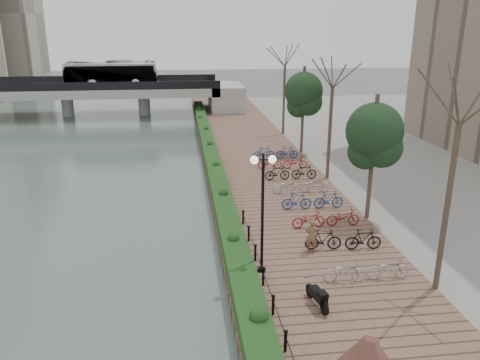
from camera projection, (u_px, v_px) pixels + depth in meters
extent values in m
plane|color=#59595B|center=(237.00, 348.00, 15.43)|extent=(220.00, 220.00, 0.00)
cube|color=#42524C|center=(13.00, 161.00, 37.25)|extent=(30.00, 130.00, 0.02)
cube|color=brown|center=(264.00, 177.00, 32.34)|extent=(8.00, 75.00, 0.50)
cube|color=gray|center=(479.00, 169.00, 34.24)|extent=(24.00, 75.00, 0.50)
cube|color=#193915|center=(213.00, 161.00, 34.13)|extent=(1.10, 56.00, 0.60)
cylinder|color=black|center=(286.00, 342.00, 14.39)|extent=(0.10, 0.10, 0.70)
cylinder|color=black|center=(273.00, 306.00, 16.28)|extent=(0.10, 0.10, 0.70)
cylinder|color=black|center=(263.00, 277.00, 18.17)|extent=(0.10, 0.10, 0.70)
cylinder|color=black|center=(255.00, 253.00, 20.05)|extent=(0.10, 0.10, 0.70)
cylinder|color=black|center=(249.00, 234.00, 21.94)|extent=(0.10, 0.10, 0.70)
cylinder|color=black|center=(243.00, 218.00, 23.83)|extent=(0.10, 0.10, 0.70)
cylinder|color=black|center=(262.00, 214.00, 18.58)|extent=(0.12, 0.12, 5.01)
cylinder|color=black|center=(263.00, 160.00, 17.88)|extent=(0.70, 0.06, 0.06)
sphere|color=white|center=(254.00, 160.00, 17.84)|extent=(0.32, 0.32, 0.32)
sphere|color=white|center=(272.00, 159.00, 17.92)|extent=(0.32, 0.32, 0.32)
imported|color=brown|center=(311.00, 236.00, 20.73)|extent=(0.62, 0.47, 1.56)
imported|color=#A4A5A8|center=(343.00, 270.00, 18.45)|extent=(0.60, 1.71, 0.90)
imported|color=black|center=(324.00, 241.00, 20.89)|extent=(0.47, 1.66, 1.00)
imported|color=maroon|center=(309.00, 219.00, 23.36)|extent=(0.60, 1.71, 0.90)
imported|color=navy|center=(296.00, 200.00, 25.80)|extent=(0.47, 1.66, 1.00)
imported|color=#A4A5A8|center=(286.00, 186.00, 28.27)|extent=(0.60, 1.71, 0.90)
imported|color=black|center=(278.00, 173.00, 30.71)|extent=(0.47, 1.66, 1.00)
imported|color=maroon|center=(270.00, 163.00, 33.17)|extent=(0.60, 1.72, 0.90)
imported|color=navy|center=(264.00, 153.00, 35.61)|extent=(0.47, 1.66, 1.00)
imported|color=#A4A5A8|center=(387.00, 268.00, 18.67)|extent=(0.60, 1.71, 0.90)
imported|color=black|center=(363.00, 239.00, 21.10)|extent=(0.47, 1.66, 1.00)
imported|color=maroon|center=(343.00, 218.00, 23.57)|extent=(0.60, 1.71, 0.90)
imported|color=navy|center=(328.00, 199.00, 26.01)|extent=(0.47, 1.66, 1.00)
imported|color=#A4A5A8|center=(315.00, 185.00, 28.48)|extent=(0.60, 1.71, 0.90)
imported|color=black|center=(304.00, 172.00, 30.92)|extent=(0.47, 1.66, 1.00)
imported|color=maroon|center=(295.00, 162.00, 33.39)|extent=(0.60, 1.72, 0.90)
imported|color=navy|center=(287.00, 152.00, 35.83)|extent=(0.47, 1.66, 1.00)
cube|color=#AFAFAA|center=(66.00, 91.00, 55.20)|extent=(36.00, 8.00, 1.00)
cube|color=black|center=(57.00, 87.00, 51.22)|extent=(36.00, 0.15, 0.90)
cube|color=black|center=(72.00, 80.00, 58.58)|extent=(36.00, 0.15, 0.90)
cylinder|color=#AFAFAA|center=(68.00, 106.00, 55.74)|extent=(1.40, 1.40, 2.50)
cylinder|color=#AFAFAA|center=(144.00, 104.00, 56.80)|extent=(1.40, 1.40, 2.50)
imported|color=silver|center=(111.00, 73.00, 55.22)|extent=(2.52, 10.77, 3.00)
cube|color=#A49D88|center=(0.00, 14.00, 83.16)|extent=(12.00, 12.00, 24.00)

